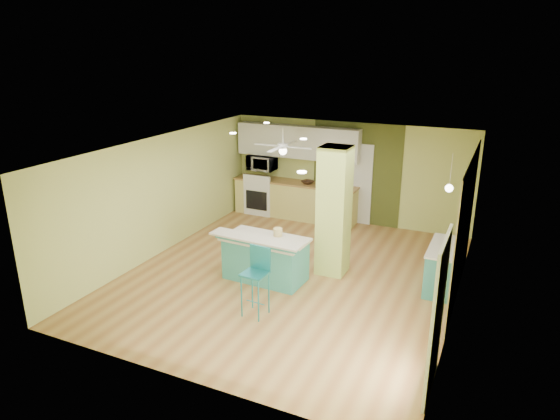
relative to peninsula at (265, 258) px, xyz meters
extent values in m
cube|color=#996435|center=(0.39, 0.36, -0.45)|extent=(6.00, 7.00, 0.01)
cube|color=white|center=(0.39, 0.36, 2.06)|extent=(6.00, 7.00, 0.01)
cube|color=#BFC86B|center=(0.39, 3.86, 0.81)|extent=(6.00, 0.01, 2.50)
cube|color=#BFC86B|center=(0.39, -3.15, 0.81)|extent=(6.00, 0.01, 2.50)
cube|color=#BFC86B|center=(-2.61, 0.36, 0.81)|extent=(0.01, 7.00, 2.50)
cube|color=#BFC86B|center=(3.40, 0.36, 0.81)|extent=(0.01, 7.00, 2.50)
cube|color=#8D7950|center=(3.38, 0.96, 0.81)|extent=(0.02, 3.40, 2.50)
cube|color=#464E1F|center=(0.59, 3.84, 0.81)|extent=(2.20, 0.02, 2.50)
cube|color=silver|center=(0.59, 3.82, 0.56)|extent=(0.82, 0.05, 2.00)
cube|color=silver|center=(3.36, -1.94, 0.61)|extent=(0.04, 1.08, 2.10)
cube|color=#B0C55B|center=(1.04, 0.86, 0.81)|extent=(0.55, 0.55, 2.50)
cube|color=#D7CD70|center=(-0.91, 3.56, 0.01)|extent=(3.20, 0.60, 0.90)
cube|color=olive|center=(-0.91, 3.56, 0.48)|extent=(3.25, 0.63, 0.04)
cube|color=white|center=(-1.86, 3.56, 0.01)|extent=(0.76, 0.64, 0.90)
cube|color=black|center=(-1.86, 3.23, -0.02)|extent=(0.59, 0.02, 0.50)
cube|color=white|center=(-1.86, 3.26, 0.55)|extent=(0.76, 0.06, 0.18)
cube|color=silver|center=(-0.91, 3.68, 1.51)|extent=(3.20, 0.34, 0.80)
imported|color=silver|center=(-1.86, 3.56, 0.91)|extent=(0.70, 0.48, 0.39)
cylinder|color=white|center=(-0.71, 2.36, 1.86)|extent=(0.03, 0.03, 0.40)
cylinder|color=white|center=(-0.71, 2.36, 1.66)|extent=(0.24, 0.24, 0.10)
sphere|color=white|center=(-0.71, 2.36, 1.54)|extent=(0.18, 0.18, 0.18)
cylinder|color=white|center=(3.04, 1.11, 1.75)|extent=(0.01, 0.01, 0.62)
sphere|color=white|center=(3.04, 1.11, 1.44)|extent=(0.14, 0.14, 0.14)
cube|color=brown|center=(3.36, 1.16, 1.11)|extent=(0.03, 0.90, 0.70)
cube|color=teal|center=(0.00, 0.02, -0.05)|extent=(1.52, 0.82, 0.79)
cube|color=beige|center=(0.00, 0.02, 0.37)|extent=(1.61, 0.91, 0.04)
cube|color=teal|center=(-0.02, -0.33, 0.44)|extent=(1.68, 0.21, 0.11)
cube|color=beige|center=(-0.02, -0.33, 0.50)|extent=(1.81, 0.46, 0.03)
cylinder|color=#1C7981|center=(0.27, -1.39, -0.08)|extent=(0.02, 0.02, 0.73)
cylinder|color=#1C7981|center=(0.59, -1.42, -0.08)|extent=(0.02, 0.02, 0.73)
cylinder|color=#1C7981|center=(0.29, -1.07, -0.08)|extent=(0.02, 0.02, 0.73)
cylinder|color=#1C7981|center=(0.62, -1.10, -0.08)|extent=(0.02, 0.02, 0.73)
cube|color=#1C7981|center=(0.44, -1.25, 0.30)|extent=(0.41, 0.41, 0.03)
cube|color=#1C7981|center=(0.46, -1.07, 0.52)|extent=(0.39, 0.06, 0.41)
cube|color=teal|center=(3.09, 1.05, -0.05)|extent=(0.50, 1.22, 0.78)
cube|color=white|center=(3.09, 1.05, 0.36)|extent=(0.54, 1.27, 0.03)
imported|color=#362216|center=(-0.56, 3.54, 0.54)|extent=(0.40, 0.40, 0.08)
cylinder|color=gold|center=(0.16, 0.23, 0.46)|extent=(0.17, 0.17, 0.15)
camera|label=1|loc=(3.88, -7.70, 3.81)|focal=32.00mm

